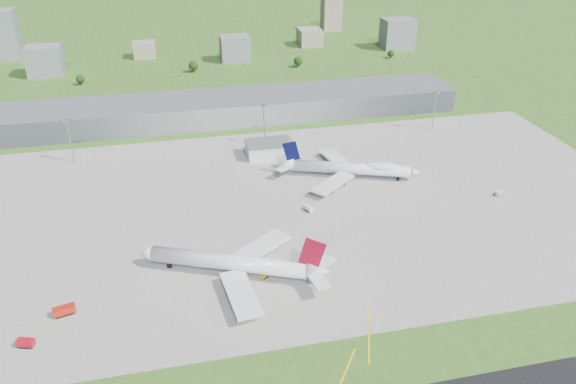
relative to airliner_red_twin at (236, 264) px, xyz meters
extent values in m
plane|color=#32591B|center=(25.29, 160.76, -5.73)|extent=(1400.00, 1400.00, 0.00)
cube|color=gray|center=(35.29, 50.76, -5.69)|extent=(360.00, 190.00, 0.08)
cube|color=gray|center=(25.29, 175.76, 1.77)|extent=(300.00, 42.00, 15.00)
cube|color=silver|center=(35.29, 110.76, -1.73)|extent=(26.00, 16.00, 8.00)
cylinder|color=gray|center=(-74.71, 125.76, 6.77)|extent=(0.70, 0.70, 25.00)
cube|color=gray|center=(-74.71, 125.76, 19.57)|extent=(3.50, 2.00, 1.20)
cylinder|color=gray|center=(35.29, 125.76, 6.77)|extent=(0.70, 0.70, 25.00)
cube|color=gray|center=(35.29, 125.76, 19.57)|extent=(3.50, 2.00, 1.20)
cylinder|color=gray|center=(145.29, 125.76, 6.77)|extent=(0.70, 0.70, 25.00)
cube|color=gray|center=(145.29, 125.76, 19.57)|extent=(3.50, 2.00, 1.20)
cylinder|color=white|center=(-2.74, 1.20, 0.33)|extent=(61.17, 31.75, 6.61)
cone|color=white|center=(-34.51, 15.16, 0.33)|extent=(7.70, 8.27, 6.61)
cone|color=white|center=(30.55, -13.42, 1.21)|extent=(10.73, 9.60, 6.61)
cube|color=maroon|center=(-4.75, 2.09, -1.72)|extent=(49.07, 23.56, 1.43)
cube|color=white|center=(-0.48, -16.95, -1.66)|extent=(12.99, 29.56, 0.99)
cube|color=white|center=(12.16, 11.82, -1.66)|extent=(28.96, 24.95, 0.99)
cube|color=#A00823|center=(28.03, -12.31, 9.14)|extent=(10.27, 4.92, 13.31)
cylinder|color=#38383D|center=(-1.27, -12.08, -3.75)|extent=(6.97, 5.67, 3.53)
cylinder|color=#38383D|center=(8.03, 9.11, -3.75)|extent=(6.97, 5.67, 3.53)
cube|color=black|center=(1.32, -6.00, -4.36)|extent=(2.15, 1.92, 2.75)
cube|color=black|center=(5.31, 3.08, -4.36)|extent=(2.15, 1.92, 2.75)
cube|color=black|center=(-25.94, 11.39, -4.36)|extent=(2.15, 1.92, 2.75)
cylinder|color=white|center=(72.69, 72.79, -0.24)|extent=(60.18, 27.39, 6.19)
cone|color=white|center=(104.04, 61.13, -0.24)|extent=(6.84, 7.54, 6.19)
cone|color=white|center=(39.94, 84.98, 0.56)|extent=(9.64, 8.59, 6.19)
cube|color=navy|center=(74.56, 72.10, -2.16)|extent=(48.46, 20.08, 1.30)
ellipsoid|color=white|center=(87.77, 67.18, 1.61)|extent=(20.72, 12.71, 5.57)
cube|color=white|center=(69.58, 90.12, -2.04)|extent=(13.50, 28.96, 0.90)
cube|color=white|center=(59.01, 61.71, -2.04)|extent=(27.19, 24.68, 0.90)
cube|color=#070B35|center=(42.28, 84.11, 7.84)|extent=(9.50, 3.94, 12.06)
cylinder|color=#38383D|center=(70.96, 83.02, -3.94)|extent=(6.26, 4.91, 3.20)
cylinder|color=#38383D|center=(69.04, 94.39, -3.94)|extent=(6.26, 4.91, 3.20)
cylinder|color=#38383D|center=(64.69, 66.18, -3.94)|extent=(6.26, 4.91, 3.20)
cylinder|color=#38383D|center=(55.81, 58.83, -3.94)|extent=(6.26, 4.91, 3.20)
cube|color=black|center=(68.64, 79.09, -4.49)|extent=(1.92, 1.68, 2.50)
cube|color=black|center=(65.51, 70.67, -4.49)|extent=(1.92, 1.68, 2.50)
cube|color=black|center=(96.08, 64.09, -4.49)|extent=(1.92, 1.68, 2.50)
cube|color=#AF1D0C|center=(-64.44, -9.56, -3.75)|extent=(8.23, 4.77, 3.10)
cube|color=black|center=(-64.44, -9.56, -5.30)|extent=(7.14, 4.62, 0.70)
cube|color=#B20C17|center=(-75.21, -23.88, -3.97)|extent=(6.19, 4.10, 2.66)
cube|color=black|center=(-75.21, -23.88, -5.30)|extent=(5.42, 3.96, 0.70)
cube|color=#D49C0C|center=(10.91, -4.08, -4.68)|extent=(3.52, 3.34, 1.24)
cube|color=black|center=(10.91, -4.08, -5.30)|extent=(3.22, 3.11, 0.70)
cube|color=silver|center=(41.33, 43.19, -4.19)|extent=(4.00, 5.51, 2.22)
cube|color=black|center=(41.33, 43.19, -5.30)|extent=(3.81, 4.86, 0.70)
cube|color=silver|center=(139.63, 36.91, -4.28)|extent=(5.00, 4.41, 2.05)
cube|color=black|center=(139.63, 36.91, -5.30)|extent=(4.50, 4.10, 0.70)
cube|color=slate|center=(-114.71, 310.76, 6.27)|extent=(28.00, 22.00, 24.00)
cube|color=gray|center=(-34.71, 350.76, 1.27)|extent=(20.00, 18.00, 14.00)
cube|color=slate|center=(45.29, 320.76, 5.27)|extent=(26.00, 20.00, 22.00)
cube|color=gray|center=(125.29, 360.76, 2.27)|extent=(22.00, 24.00, 16.00)
cube|color=slate|center=(205.29, 330.76, 8.27)|extent=(30.00, 22.00, 28.00)
cube|color=slate|center=(-154.71, 370.76, 16.27)|extent=(22.00, 20.00, 44.00)
cube|color=gray|center=(165.29, 420.76, 12.27)|extent=(20.00, 18.00, 36.00)
cylinder|color=#382314|center=(-84.71, 275.76, -4.23)|extent=(0.70, 0.70, 3.00)
sphere|color=black|center=(-84.71, 275.76, -0.86)|extent=(6.75, 6.75, 6.75)
cylinder|color=#382314|center=(5.29, 290.76, -3.93)|extent=(0.70, 0.70, 3.60)
sphere|color=black|center=(5.29, 290.76, 0.12)|extent=(8.10, 8.10, 8.10)
cylinder|color=#382314|center=(95.29, 285.76, -4.03)|extent=(0.70, 0.70, 3.40)
sphere|color=black|center=(95.29, 285.76, -0.21)|extent=(7.65, 7.65, 7.65)
cylinder|color=#382314|center=(185.29, 295.76, -4.33)|extent=(0.70, 0.70, 2.80)
sphere|color=black|center=(185.29, 295.76, -1.18)|extent=(6.30, 6.30, 6.30)
camera|label=1|loc=(-20.11, -182.61, 131.01)|focal=35.00mm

